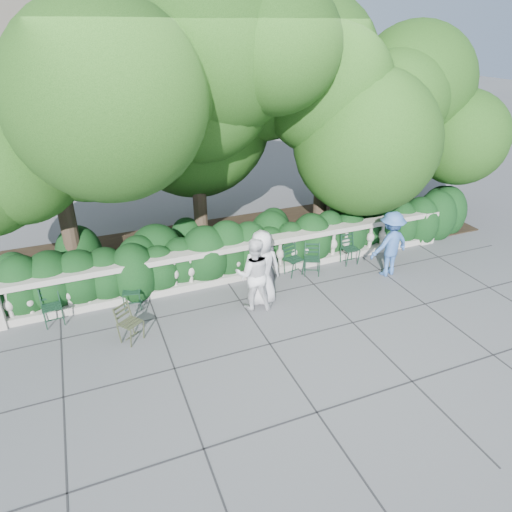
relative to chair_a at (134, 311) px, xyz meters
name	(u,v)px	position (x,y,z in m)	size (l,w,h in m)	color
ground	(272,313)	(2.92, -1.31, 0.00)	(90.00, 90.00, 0.00)	#494B50
balustrade	(244,261)	(2.92, 0.49, 0.49)	(12.00, 0.44, 1.00)	#9E998E
shrub_hedge	(229,258)	(2.92, 1.69, 0.00)	(15.00, 2.60, 1.70)	black
tree_canopy	(249,110)	(3.61, 1.88, 3.96)	(15.04, 6.52, 6.78)	#3F3023
chair_a	(134,311)	(0.00, 0.00, 0.00)	(0.44, 0.48, 0.84)	black
chair_b	(56,327)	(-1.66, -0.02, 0.00)	(0.44, 0.48, 0.84)	black
chair_c	(312,277)	(4.56, -0.15, 0.00)	(0.44, 0.48, 0.84)	black
chair_d	(297,277)	(4.20, 0.00, 0.00)	(0.44, 0.48, 0.84)	black
chair_e	(261,287)	(3.13, -0.13, 0.00)	(0.44, 0.48, 0.84)	black
chair_f	(352,265)	(5.87, -0.02, 0.00)	(0.44, 0.48, 0.84)	black
chair_weathered	(138,343)	(-0.10, -1.24, 0.00)	(0.44, 0.48, 0.84)	black
person_businessman	(261,268)	(2.88, -0.76, 0.91)	(0.89, 0.58, 1.82)	silver
person_woman_grey	(264,267)	(2.99, -0.66, 0.87)	(0.63, 0.41, 1.73)	#45454A
person_casual_man	(254,274)	(2.64, -0.89, 0.88)	(0.85, 0.66, 1.75)	silver
person_older_blue	(390,244)	(6.46, -0.74, 0.87)	(1.12, 0.65, 1.74)	#365DA3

